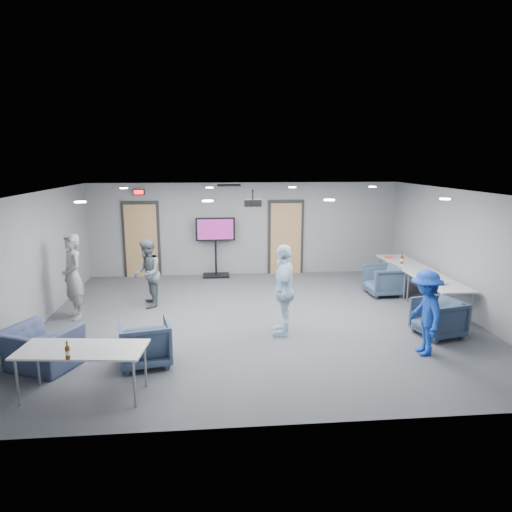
{
  "coord_description": "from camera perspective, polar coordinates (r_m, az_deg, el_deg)",
  "views": [
    {
      "loc": [
        -0.9,
        -9.22,
        3.33
      ],
      "look_at": [
        0.03,
        0.85,
        1.2
      ],
      "focal_mm": 32.0,
      "sensor_mm": 36.0,
      "label": 1
    }
  ],
  "objects": [
    {
      "name": "ceiling",
      "position": [
        9.28,
        0.31,
        8.0
      ],
      "size": [
        9.0,
        9.0,
        0.0
      ],
      "primitive_type": "plane",
      "rotation": [
        3.14,
        0.0,
        0.0
      ],
      "color": "white",
      "rests_on": "wall_back"
    },
    {
      "name": "downlights",
      "position": [
        9.29,
        0.31,
        7.91
      ],
      "size": [
        6.18,
        3.78,
        0.02
      ],
      "color": "white",
      "rests_on": "ceiling"
    },
    {
      "name": "wall_front",
      "position": [
        5.66,
        4.29,
        -8.65
      ],
      "size": [
        9.0,
        0.02,
        2.7
      ],
      "primitive_type": "cube",
      "color": "slate",
      "rests_on": "floor"
    },
    {
      "name": "person_b",
      "position": [
        10.73,
        -13.43,
        -2.12
      ],
      "size": [
        0.7,
        0.84,
        1.59
      ],
      "primitive_type": "imported",
      "rotation": [
        0.0,
        0.0,
        -1.44
      ],
      "color": "#525D62",
      "rests_on": "floor"
    },
    {
      "name": "chair_right_a",
      "position": [
        11.87,
        15.62,
        -2.96
      ],
      "size": [
        0.88,
        0.86,
        0.75
      ],
      "primitive_type": "imported",
      "rotation": [
        0.0,
        0.0,
        -1.51
      ],
      "color": "#3A4D65",
      "rests_on": "floor"
    },
    {
      "name": "table_right_b",
      "position": [
        10.83,
        21.85,
        -3.1
      ],
      "size": [
        0.77,
        1.86,
        0.73
      ],
      "rotation": [
        0.0,
        0.0,
        1.57
      ],
      "color": "#A6A8AA",
      "rests_on": "floor"
    },
    {
      "name": "wrapper",
      "position": [
        10.52,
        22.2,
        -3.17
      ],
      "size": [
        0.27,
        0.22,
        0.05
      ],
      "primitive_type": "cube",
      "rotation": [
        0.0,
        0.0,
        0.32
      ],
      "color": "silver",
      "rests_on": "table_right_b"
    },
    {
      "name": "hvac_diffuser",
      "position": [
        12.04,
        -3.4,
        8.81
      ],
      "size": [
        0.6,
        0.6,
        0.03
      ],
      "primitive_type": "cube",
      "color": "black",
      "rests_on": "ceiling"
    },
    {
      "name": "chair_front_b",
      "position": [
        8.3,
        -25.27,
        -10.38
      ],
      "size": [
        1.35,
        1.29,
        0.69
      ],
      "primitive_type": "imported",
      "rotation": [
        0.0,
        0.0,
        2.71
      ],
      "color": "#3D496A",
      "rests_on": "floor"
    },
    {
      "name": "person_a",
      "position": [
        10.39,
        -21.91,
        -2.42
      ],
      "size": [
        0.74,
        0.8,
        1.83
      ],
      "primitive_type": "imported",
      "rotation": [
        0.0,
        0.0,
        -0.98
      ],
      "color": "gray",
      "rests_on": "floor"
    },
    {
      "name": "table_front_left",
      "position": [
        7.02,
        -20.91,
        -11.08
      ],
      "size": [
        1.84,
        0.93,
        0.73
      ],
      "rotation": [
        0.0,
        0.0,
        -0.11
      ],
      "color": "#A6A8AA",
      "rests_on": "floor"
    },
    {
      "name": "exit_sign",
      "position": [
        13.35,
        -14.44,
        7.75
      ],
      "size": [
        0.32,
        0.08,
        0.16
      ],
      "color": "black",
      "rests_on": "wall_back"
    },
    {
      "name": "wall_back",
      "position": [
        13.4,
        -1.36,
        3.4
      ],
      "size": [
        9.0,
        0.02,
        2.7
      ],
      "primitive_type": "cube",
      "color": "slate",
      "rests_on": "floor"
    },
    {
      "name": "bottle_right",
      "position": [
        12.24,
        17.77,
        -0.43
      ],
      "size": [
        0.08,
        0.08,
        0.29
      ],
      "color": "#522B0E",
      "rests_on": "table_right_a"
    },
    {
      "name": "chair_front_a",
      "position": [
        7.89,
        -13.71,
        -10.44
      ],
      "size": [
        0.97,
        0.99,
        0.76
      ],
      "primitive_type": "imported",
      "rotation": [
        0.0,
        0.0,
        3.36
      ],
      "color": "#3C4D68",
      "rests_on": "floor"
    },
    {
      "name": "table_right_a",
      "position": [
        12.5,
        17.95,
        -0.89
      ],
      "size": [
        0.79,
        1.9,
        0.73
      ],
      "rotation": [
        0.0,
        0.0,
        1.57
      ],
      "color": "#A6A8AA",
      "rests_on": "floor"
    },
    {
      "name": "person_d",
      "position": [
        8.45,
        20.41,
        -6.66
      ],
      "size": [
        0.62,
        1.01,
        1.5
      ],
      "primitive_type": "imported",
      "rotation": [
        0.0,
        0.0,
        -1.64
      ],
      "color": "#193DA5",
      "rests_on": "floor"
    },
    {
      "name": "floor",
      "position": [
        9.84,
        0.29,
        -7.88
      ],
      "size": [
        9.0,
        9.0,
        0.0
      ],
      "primitive_type": "plane",
      "color": "#3C3E45",
      "rests_on": "ground"
    },
    {
      "name": "projector",
      "position": [
        10.22,
        -0.42,
        6.69
      ],
      "size": [
        0.38,
        0.37,
        0.37
      ],
      "rotation": [
        0.0,
        0.0,
        -0.01
      ],
      "color": "black",
      "rests_on": "ceiling"
    },
    {
      "name": "wall_left",
      "position": [
        10.09,
        -26.04,
        -0.65
      ],
      "size": [
        0.02,
        8.0,
        2.7
      ],
      "primitive_type": "cube",
      "color": "slate",
      "rests_on": "floor"
    },
    {
      "name": "chair_right_c",
      "position": [
        9.5,
        21.82,
        -7.2
      ],
      "size": [
        0.96,
        0.94,
        0.73
      ],
      "primitive_type": "imported",
      "rotation": [
        0.0,
        0.0,
        -1.33
      ],
      "color": "#324157",
      "rests_on": "floor"
    },
    {
      "name": "snack_box",
      "position": [
        12.82,
        16.3,
        -0.19
      ],
      "size": [
        0.23,
        0.18,
        0.04
      ],
      "primitive_type": "cube",
      "rotation": [
        0.0,
        0.0,
        -0.29
      ],
      "color": "#B62D2F",
      "rests_on": "table_right_a"
    },
    {
      "name": "person_c",
      "position": [
        8.79,
        3.51,
        -4.25
      ],
      "size": [
        0.61,
        1.1,
        1.78
      ],
      "primitive_type": "imported",
      "rotation": [
        0.0,
        0.0,
        -1.74
      ],
      "color": "#C5E3FD",
      "rests_on": "floor"
    },
    {
      "name": "wall_right",
      "position": [
        10.87,
        24.64,
        0.3
      ],
      "size": [
        0.02,
        8.0,
        2.7
      ],
      "primitive_type": "cube",
      "color": "slate",
      "rests_on": "floor"
    },
    {
      "name": "door_left",
      "position": [
        13.53,
        -14.13,
        1.91
      ],
      "size": [
        1.06,
        0.17,
        2.24
      ],
      "color": "black",
      "rests_on": "wall_back"
    },
    {
      "name": "door_right",
      "position": [
        13.53,
        3.74,
        2.25
      ],
      "size": [
        1.06,
        0.17,
        2.24
      ],
      "color": "black",
      "rests_on": "wall_back"
    },
    {
      "name": "tv_stand",
      "position": [
        13.18,
        -5.07,
        1.57
      ],
      "size": [
        1.13,
        0.54,
        1.73
      ],
      "color": "black",
      "rests_on": "floor"
    },
    {
      "name": "bottle_front",
      "position": [
        6.69,
        -22.49,
        -11.07
      ],
      "size": [
        0.07,
        0.07,
        0.25
      ],
      "color": "#522B0E",
      "rests_on": "table_front_left"
    }
  ]
}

